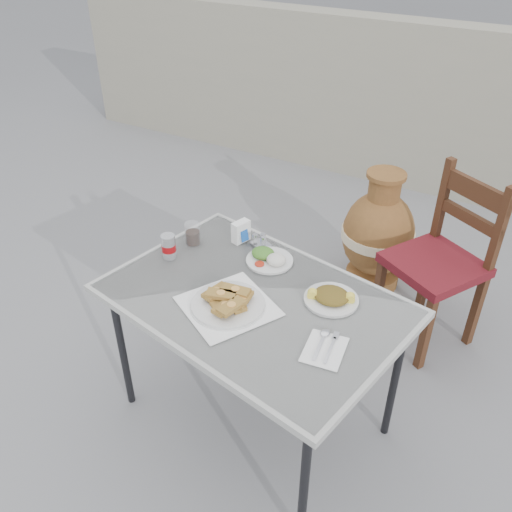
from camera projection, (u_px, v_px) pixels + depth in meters
The scene contains 13 objects.
ground at pixel (239, 387), 2.56m from camera, with size 80.00×80.00×0.00m, color slate.
cafe_table at pixel (254, 307), 2.07m from camera, with size 1.24×0.95×0.68m.
pide_plate at pixel (228, 300), 1.98m from camera, with size 0.42×0.42×0.06m.
salad_rice_plate at pixel (269, 258), 2.23m from camera, with size 0.20×0.20×0.05m.
salad_chopped_plate at pixel (331, 297), 2.01m from camera, with size 0.21×0.21×0.04m.
soda_can at pixel (169, 247), 2.23m from camera, with size 0.06×0.06×0.11m.
cola_glass at pixel (193, 235), 2.33m from camera, with size 0.07×0.07×0.10m.
napkin_holder at pixel (241, 232), 2.34m from camera, with size 0.07×0.09×0.10m.
condiment_caddy at pixel (261, 242), 2.32m from camera, with size 0.10×0.09×0.06m.
cutlery_napkin at pixel (325, 346), 1.82m from camera, with size 0.15×0.19×0.01m.
chair at pixel (441, 260), 2.62m from camera, with size 0.54×0.54×0.90m.
terracotta_urn at pixel (378, 235), 3.05m from camera, with size 0.41×0.41×0.71m.
back_wall at pixel (411, 107), 4.01m from camera, with size 6.00×0.25×1.20m, color gray.
Camera 1 is at (0.94, -1.49, 1.96)m, focal length 38.00 mm.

